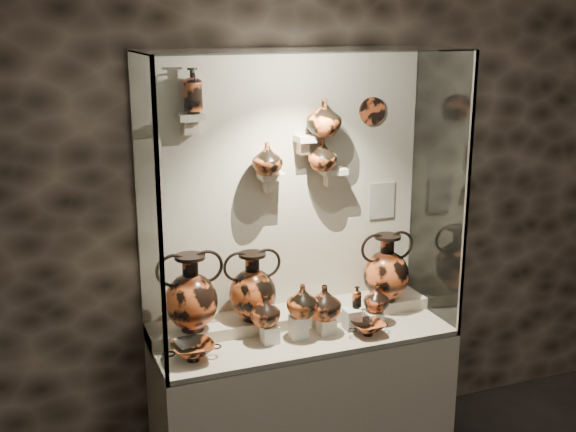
% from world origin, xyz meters
% --- Properties ---
extents(wall_back, '(5.00, 0.02, 3.20)m').
position_xyz_m(wall_back, '(0.00, 2.50, 1.60)').
color(wall_back, black).
rests_on(wall_back, ground).
extents(plinth, '(1.70, 0.60, 0.80)m').
position_xyz_m(plinth, '(0.00, 2.18, 0.40)').
color(plinth, beige).
rests_on(plinth, floor).
extents(front_tier, '(1.68, 0.58, 0.03)m').
position_xyz_m(front_tier, '(0.00, 2.18, 0.82)').
color(front_tier, '#BFAE94').
rests_on(front_tier, plinth).
extents(rear_tier, '(1.70, 0.25, 0.10)m').
position_xyz_m(rear_tier, '(0.00, 2.35, 0.85)').
color(rear_tier, '#BFAE94').
rests_on(rear_tier, plinth).
extents(back_panel, '(1.70, 0.03, 1.60)m').
position_xyz_m(back_panel, '(0.00, 2.50, 1.60)').
color(back_panel, beige).
rests_on(back_panel, plinth).
extents(glass_front, '(1.70, 0.01, 1.60)m').
position_xyz_m(glass_front, '(0.00, 1.88, 1.60)').
color(glass_front, white).
rests_on(glass_front, plinth).
extents(glass_left, '(0.01, 0.60, 1.60)m').
position_xyz_m(glass_left, '(-0.85, 2.18, 1.60)').
color(glass_left, white).
rests_on(glass_left, plinth).
extents(glass_right, '(0.01, 0.60, 1.60)m').
position_xyz_m(glass_right, '(0.85, 2.18, 1.60)').
color(glass_right, white).
rests_on(glass_right, plinth).
extents(glass_top, '(1.70, 0.60, 0.01)m').
position_xyz_m(glass_top, '(0.00, 2.18, 2.40)').
color(glass_top, white).
rests_on(glass_top, back_panel).
extents(frame_post_left, '(0.02, 0.02, 1.60)m').
position_xyz_m(frame_post_left, '(-0.84, 1.89, 1.60)').
color(frame_post_left, gray).
rests_on(frame_post_left, plinth).
extents(frame_post_right, '(0.02, 0.02, 1.60)m').
position_xyz_m(frame_post_right, '(0.84, 1.89, 1.60)').
color(frame_post_right, gray).
rests_on(frame_post_right, plinth).
extents(pedestal_a, '(0.09, 0.09, 0.10)m').
position_xyz_m(pedestal_a, '(-0.22, 2.13, 0.88)').
color(pedestal_a, silver).
rests_on(pedestal_a, front_tier).
extents(pedestal_b, '(0.09, 0.09, 0.13)m').
position_xyz_m(pedestal_b, '(-0.05, 2.13, 0.90)').
color(pedestal_b, silver).
rests_on(pedestal_b, front_tier).
extents(pedestal_c, '(0.09, 0.09, 0.09)m').
position_xyz_m(pedestal_c, '(0.12, 2.13, 0.88)').
color(pedestal_c, silver).
rests_on(pedestal_c, front_tier).
extents(pedestal_d, '(0.09, 0.09, 0.12)m').
position_xyz_m(pedestal_d, '(0.28, 2.13, 0.89)').
color(pedestal_d, silver).
rests_on(pedestal_d, front_tier).
extents(pedestal_e, '(0.09, 0.09, 0.08)m').
position_xyz_m(pedestal_e, '(0.42, 2.13, 0.87)').
color(pedestal_e, silver).
rests_on(pedestal_e, front_tier).
extents(bracket_ul, '(0.14, 0.12, 0.04)m').
position_xyz_m(bracket_ul, '(-0.55, 2.42, 2.05)').
color(bracket_ul, beige).
rests_on(bracket_ul, back_panel).
extents(bracket_ca, '(0.14, 0.12, 0.04)m').
position_xyz_m(bracket_ca, '(-0.10, 2.42, 1.70)').
color(bracket_ca, beige).
rests_on(bracket_ca, back_panel).
extents(bracket_cb, '(0.10, 0.12, 0.04)m').
position_xyz_m(bracket_cb, '(0.10, 2.42, 1.90)').
color(bracket_cb, beige).
rests_on(bracket_cb, back_panel).
extents(bracket_cc, '(0.14, 0.12, 0.04)m').
position_xyz_m(bracket_cc, '(0.28, 2.42, 1.70)').
color(bracket_cc, beige).
rests_on(bracket_cc, back_panel).
extents(amphora_left, '(0.38, 0.38, 0.44)m').
position_xyz_m(amphora_left, '(-0.61, 2.30, 1.12)').
color(amphora_left, '#C95426').
rests_on(amphora_left, rear_tier).
extents(amphora_mid, '(0.39, 0.39, 0.40)m').
position_xyz_m(amphora_mid, '(-0.26, 2.31, 1.10)').
color(amphora_mid, '#C15122').
rests_on(amphora_mid, rear_tier).
extents(amphora_right, '(0.37, 0.37, 0.41)m').
position_xyz_m(amphora_right, '(0.59, 2.30, 1.11)').
color(amphora_right, '#C95426').
rests_on(amphora_right, rear_tier).
extents(jug_a, '(0.22, 0.22, 0.17)m').
position_xyz_m(jug_a, '(-0.24, 2.14, 1.02)').
color(jug_a, '#C95426').
rests_on(jug_a, pedestal_a).
extents(jug_b, '(0.21, 0.21, 0.19)m').
position_xyz_m(jug_b, '(-0.03, 2.12, 1.05)').
color(jug_b, '#C15122').
rests_on(jug_b, pedestal_b).
extents(jug_c, '(0.25, 0.25, 0.20)m').
position_xyz_m(jug_c, '(0.10, 2.13, 1.02)').
color(jug_c, '#C95426').
rests_on(jug_c, pedestal_c).
extents(jug_e, '(0.17, 0.17, 0.16)m').
position_xyz_m(jug_e, '(0.44, 2.15, 0.99)').
color(jug_e, '#C95426').
rests_on(jug_e, pedestal_e).
extents(lekythos_small, '(0.08, 0.08, 0.15)m').
position_xyz_m(lekythos_small, '(0.32, 2.15, 1.02)').
color(lekythos_small, '#C15122').
rests_on(lekythos_small, pedestal_d).
extents(kylix_left, '(0.29, 0.25, 0.12)m').
position_xyz_m(kylix_left, '(-0.67, 2.07, 0.89)').
color(kylix_left, '#C15122').
rests_on(kylix_left, front_tier).
extents(kylix_right, '(0.29, 0.27, 0.09)m').
position_xyz_m(kylix_right, '(0.33, 2.02, 0.88)').
color(kylix_right, '#C95426').
rests_on(kylix_right, front_tier).
extents(lekythos_tall, '(0.14, 0.14, 0.27)m').
position_xyz_m(lekythos_tall, '(-0.53, 2.42, 2.20)').
color(lekythos_tall, '#C95426').
rests_on(lekythos_tall, bracket_ul).
extents(ovoid_vase_a, '(0.22, 0.22, 0.18)m').
position_xyz_m(ovoid_vase_a, '(-0.14, 2.38, 1.81)').
color(ovoid_vase_a, '#C15122').
rests_on(ovoid_vase_a, bracket_ca).
extents(ovoid_vase_b, '(0.25, 0.25, 0.21)m').
position_xyz_m(ovoid_vase_b, '(0.20, 2.37, 2.02)').
color(ovoid_vase_b, '#C15122').
rests_on(ovoid_vase_b, bracket_cb).
extents(ovoid_vase_c, '(0.22, 0.22, 0.18)m').
position_xyz_m(ovoid_vase_c, '(0.20, 2.39, 1.81)').
color(ovoid_vase_c, '#C15122').
rests_on(ovoid_vase_c, bracket_cc).
extents(wall_plate, '(0.16, 0.02, 0.16)m').
position_xyz_m(wall_plate, '(0.55, 2.47, 2.03)').
color(wall_plate, '#AD4822').
rests_on(wall_plate, back_panel).
extents(info_placard, '(0.17, 0.01, 0.22)m').
position_xyz_m(info_placard, '(0.64, 2.47, 1.48)').
color(info_placard, beige).
rests_on(info_placard, back_panel).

